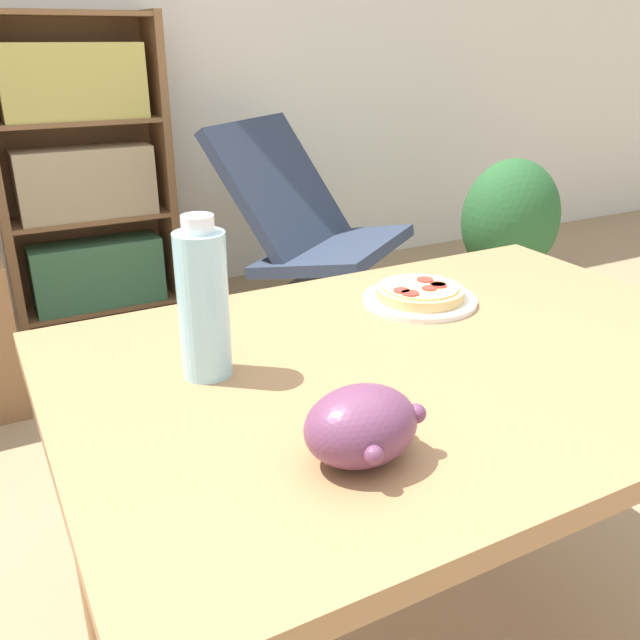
# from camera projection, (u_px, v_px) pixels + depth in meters

# --- Properties ---
(wall_back) EXTENTS (8.00, 0.05, 2.60)m
(wall_back) POSITION_uv_depth(u_px,v_px,m) (76.00, 14.00, 2.92)
(wall_back) COLOR silver
(wall_back) RESTS_ON ground_plane
(dining_table) EXTENTS (1.16, 0.80, 0.73)m
(dining_table) POSITION_uv_depth(u_px,v_px,m) (418.00, 408.00, 1.14)
(dining_table) COLOR #A37549
(dining_table) RESTS_ON ground_plane
(pizza_on_plate) EXTENTS (0.22, 0.22, 0.04)m
(pizza_on_plate) POSITION_uv_depth(u_px,v_px,m) (420.00, 295.00, 1.31)
(pizza_on_plate) COLOR white
(pizza_on_plate) RESTS_ON dining_table
(grape_bunch) EXTENTS (0.16, 0.12, 0.10)m
(grape_bunch) POSITION_uv_depth(u_px,v_px,m) (362.00, 426.00, 0.81)
(grape_bunch) COLOR #6B3856
(grape_bunch) RESTS_ON dining_table
(drink_bottle) EXTENTS (0.08, 0.08, 0.25)m
(drink_bottle) POSITION_uv_depth(u_px,v_px,m) (203.00, 303.00, 0.99)
(drink_bottle) COLOR #A3DBEA
(drink_bottle) RESTS_ON dining_table
(lounge_chair_far) EXTENTS (0.93, 1.00, 0.88)m
(lounge_chair_far) POSITION_uv_depth(u_px,v_px,m) (315.00, 262.00, 3.00)
(lounge_chair_far) COLOR black
(lounge_chair_far) RESTS_ON ground_plane
(bookshelf) EXTENTS (0.75, 0.27, 1.32)m
(bookshelf) POSITION_uv_depth(u_px,v_px,m) (85.00, 178.00, 3.02)
(bookshelf) COLOR brown
(bookshelf) RESTS_ON ground_plane
(potted_plant_floor) EXTENTS (0.50, 0.42, 0.68)m
(potted_plant_floor) POSITION_uv_depth(u_px,v_px,m) (510.00, 224.00, 3.28)
(potted_plant_floor) COLOR #BCB2A3
(potted_plant_floor) RESTS_ON ground_plane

